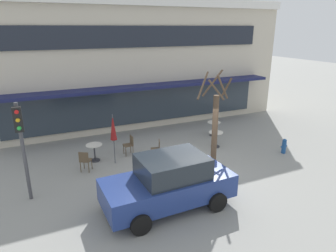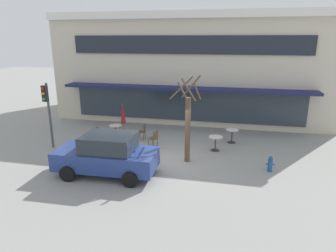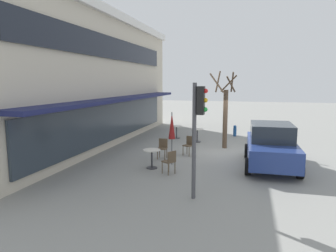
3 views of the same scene
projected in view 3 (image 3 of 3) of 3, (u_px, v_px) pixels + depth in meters
The scene contains 13 objects.
ground_plane at pixel (227, 153), 14.59m from camera, with size 80.00×80.00×0.00m, color gray.
building_facade at pixel (48, 79), 16.69m from camera, with size 18.36×9.10×7.13m.
cafe_table_near_wall at pixel (177, 130), 18.28m from camera, with size 0.70×0.70×0.76m.
cafe_table_streetside at pixel (152, 156), 11.90m from camera, with size 0.70×0.70×0.76m.
cafe_table_by_tree at pixel (197, 133), 17.15m from camera, with size 0.70×0.70×0.76m.
patio_umbrella_green_folded at pixel (172, 126), 12.27m from camera, with size 0.28×0.28×2.20m.
cafe_chair_0 at pixel (163, 147), 13.44m from camera, with size 0.41×0.41×0.89m.
cafe_chair_1 at pixel (189, 144), 14.07m from camera, with size 0.52×0.52×0.89m.
cafe_chair_2 at pixel (170, 160), 11.12m from camera, with size 0.55×0.55×0.89m.
parked_sedan at pixel (271, 145), 12.06m from camera, with size 4.24×2.10×1.76m.
street_tree at pixel (225, 113), 15.38m from camera, with size 1.41×1.41×3.99m.
traffic_light_pole at pixel (198, 122), 8.52m from camera, with size 0.26×0.44×3.40m.
fire_hydrant at pixel (235, 131), 19.00m from camera, with size 0.36×0.20×0.71m.
Camera 3 is at (-14.50, -1.00, 3.42)m, focal length 32.00 mm.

